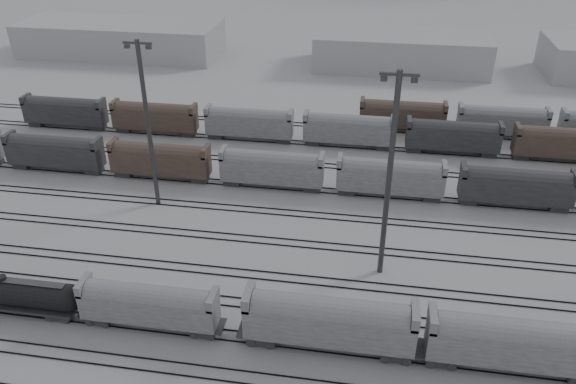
% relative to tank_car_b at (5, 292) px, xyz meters
% --- Properties ---
extents(ground, '(900.00, 900.00, 0.00)m').
position_rel_tank_car_b_xyz_m(ground, '(31.31, -1.00, -2.45)').
color(ground, '#BBBBC0').
rests_on(ground, ground).
extents(tracks, '(220.00, 71.50, 0.16)m').
position_rel_tank_car_b_xyz_m(tracks, '(31.31, 16.50, -2.37)').
color(tracks, black).
rests_on(tracks, ground).
extents(tank_car_b, '(17.10, 2.85, 4.23)m').
position_rel_tank_car_b_xyz_m(tank_car_b, '(0.00, 0.00, 0.00)').
color(tank_car_b, black).
rests_on(tank_car_b, ground).
extents(hopper_car_a, '(13.98, 2.78, 5.00)m').
position_rel_tank_car_b_xyz_m(hopper_car_a, '(15.76, -0.00, 0.64)').
color(hopper_car_a, black).
rests_on(hopper_car_a, ground).
extents(hopper_car_b, '(16.30, 3.24, 5.83)m').
position_rel_tank_car_b_xyz_m(hopper_car_b, '(33.74, 0.00, 1.16)').
color(hopper_car_b, black).
rests_on(hopper_car_b, ground).
extents(hopper_car_c, '(15.85, 3.15, 5.67)m').
position_rel_tank_car_b_xyz_m(hopper_car_c, '(50.67, 0.00, 1.06)').
color(hopper_car_c, black).
rests_on(hopper_car_c, ground).
extents(light_mast_b, '(3.67, 0.59, 22.96)m').
position_rel_tank_car_b_xyz_m(light_mast_b, '(7.44, 23.67, 9.74)').
color(light_mast_b, '#38383A').
rests_on(light_mast_b, ground).
extents(light_mast_c, '(3.84, 0.62, 24.03)m').
position_rel_tank_car_b_xyz_m(light_mast_c, '(38.46, 13.03, 10.30)').
color(light_mast_c, '#38383A').
rests_on(light_mast_c, ground).
extents(bg_string_near, '(151.00, 3.00, 5.60)m').
position_rel_tank_car_b_xyz_m(bg_string_near, '(39.31, 31.00, 0.35)').
color(bg_string_near, gray).
rests_on(bg_string_near, ground).
extents(bg_string_mid, '(151.00, 3.00, 5.60)m').
position_rel_tank_car_b_xyz_m(bg_string_mid, '(49.31, 47.00, 0.35)').
color(bg_string_mid, black).
rests_on(bg_string_mid, ground).
extents(bg_string_far, '(66.00, 3.00, 5.60)m').
position_rel_tank_car_b_xyz_m(bg_string_far, '(66.81, 55.00, 0.35)').
color(bg_string_far, brown).
rests_on(bg_string_far, ground).
extents(warehouse_left, '(50.00, 18.00, 8.00)m').
position_rel_tank_car_b_xyz_m(warehouse_left, '(-28.69, 94.00, 1.55)').
color(warehouse_left, '#A4A4A6').
rests_on(warehouse_left, ground).
extents(warehouse_mid, '(40.00, 18.00, 8.00)m').
position_rel_tank_car_b_xyz_m(warehouse_mid, '(41.31, 94.00, 1.55)').
color(warehouse_mid, '#A4A4A6').
rests_on(warehouse_mid, ground).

